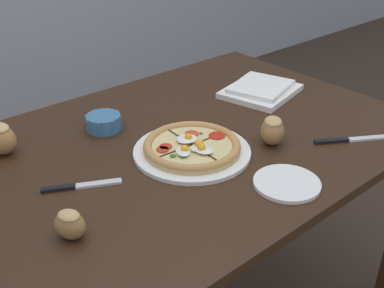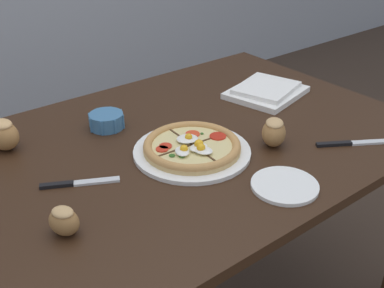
% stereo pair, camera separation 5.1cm
% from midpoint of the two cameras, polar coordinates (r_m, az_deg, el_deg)
% --- Properties ---
extents(dining_table, '(1.33, 0.95, 0.76)m').
position_cam_midpoint_polar(dining_table, '(1.47, -1.18, -2.44)').
color(dining_table, '#331E11').
rests_on(dining_table, ground_plane).
extents(pizza, '(0.33, 0.33, 0.05)m').
position_cam_midpoint_polar(pizza, '(1.33, -1.10, -0.44)').
color(pizza, white).
rests_on(pizza, dining_table).
extents(ramekin_bowl, '(0.11, 0.11, 0.05)m').
position_cam_midpoint_polar(ramekin_bowl, '(1.48, -11.41, 2.56)').
color(ramekin_bowl, teal).
rests_on(ramekin_bowl, dining_table).
extents(napkin_folded, '(0.30, 0.27, 0.04)m').
position_cam_midpoint_polar(napkin_folded, '(1.72, 7.28, 6.40)').
color(napkin_folded, white).
rests_on(napkin_folded, dining_table).
extents(bread_piece_near, '(0.11, 0.11, 0.08)m').
position_cam_midpoint_polar(bread_piece_near, '(1.38, 8.47, 1.64)').
color(bread_piece_near, olive).
rests_on(bread_piece_near, dining_table).
extents(bread_piece_mid, '(0.08, 0.09, 0.06)m').
position_cam_midpoint_polar(bread_piece_mid, '(1.06, -15.64, -9.13)').
color(bread_piece_mid, olive).
rests_on(bread_piece_mid, dining_table).
extents(bread_piece_far, '(0.10, 0.12, 0.09)m').
position_cam_midpoint_polar(bread_piece_far, '(1.43, -22.80, 0.65)').
color(bread_piece_far, '#A3703D').
rests_on(bread_piece_far, dining_table).
extents(knife_main, '(0.18, 0.11, 0.01)m').
position_cam_midpoint_polar(knife_main, '(1.23, -14.21, -4.84)').
color(knife_main, silver).
rests_on(knife_main, dining_table).
extents(knife_spare, '(0.22, 0.14, 0.01)m').
position_cam_midpoint_polar(knife_spare, '(1.47, 17.66, 0.51)').
color(knife_spare, silver).
rests_on(knife_spare, dining_table).
extents(side_saucer, '(0.17, 0.17, 0.01)m').
position_cam_midpoint_polar(side_saucer, '(1.22, 10.00, -4.61)').
color(side_saucer, white).
rests_on(side_saucer, dining_table).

